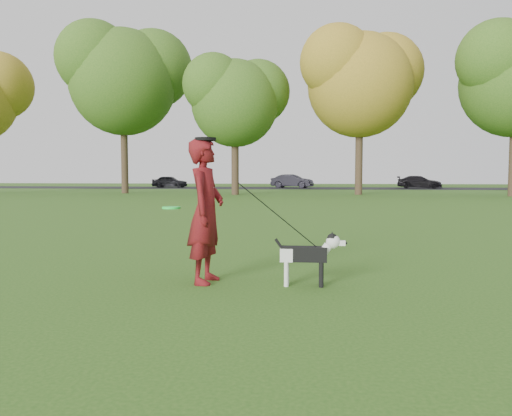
# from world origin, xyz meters

# --- Properties ---
(ground) EXTENTS (120.00, 120.00, 0.00)m
(ground) POSITION_xyz_m (0.00, 0.00, 0.00)
(ground) COLOR #285116
(ground) RESTS_ON ground
(road) EXTENTS (120.00, 7.00, 0.02)m
(road) POSITION_xyz_m (0.00, 40.00, 0.01)
(road) COLOR black
(road) RESTS_ON ground
(man) EXTENTS (0.51, 0.71, 1.84)m
(man) POSITION_xyz_m (-0.47, -0.41, 0.92)
(man) COLOR #530B15
(man) RESTS_ON ground
(dog) EXTENTS (0.90, 0.18, 0.68)m
(dog) POSITION_xyz_m (0.85, -0.47, 0.42)
(dog) COLOR black
(dog) RESTS_ON ground
(car_left) EXTENTS (3.35, 1.38, 1.14)m
(car_left) POSITION_xyz_m (-12.52, 40.00, 0.59)
(car_left) COLOR black
(car_left) RESTS_ON road
(car_mid) EXTENTS (4.08, 2.32, 1.27)m
(car_mid) POSITION_xyz_m (-0.81, 40.00, 0.66)
(car_mid) COLOR black
(car_mid) RESTS_ON road
(car_right) EXTENTS (4.16, 2.27, 1.14)m
(car_right) POSITION_xyz_m (10.72, 40.00, 0.59)
(car_right) COLOR black
(car_right) RESTS_ON road
(man_held_items) EXTENTS (1.97, 0.37, 1.39)m
(man_held_items) POSITION_xyz_m (0.15, -0.46, 1.07)
(man_held_items) COLOR #20FF47
(man_held_items) RESTS_ON ground
(tree_row) EXTENTS (51.74, 8.86, 12.01)m
(tree_row) POSITION_xyz_m (-1.43, 26.07, 7.41)
(tree_row) COLOR #38281C
(tree_row) RESTS_ON ground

